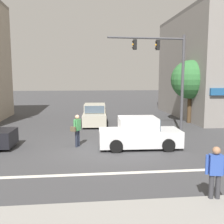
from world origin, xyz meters
The scene contains 9 objects.
ground_plane centered at (0.00, 0.00, 0.00)m, with size 120.00×120.00×0.00m, color #3D3D3F.
lane_marking_stripe centered at (0.00, -3.50, 0.00)m, with size 9.00×0.24×0.01m, color silver.
street_tree centered at (7.62, 6.91, 3.40)m, with size 3.02×3.02×4.93m.
utility_pole_far_right centered at (8.75, 6.52, 3.98)m, with size 1.40×0.22×7.66m.
traffic_light_mast centered at (4.58, 3.18, 4.18)m, with size 4.89×0.35×6.20m.
sedan_parked_curbside centered at (2.11, -0.01, 0.71)m, with size 4.16×1.99×1.58m.
sedan_crossing_center centered at (0.14, 6.95, 0.71)m, with size 2.08×4.20×1.58m.
pedestrian_foreground_with_bag centered at (3.00, -6.16, 0.95)m, with size 0.67×0.39×1.67m.
pedestrian_mid_crossing centered at (-1.05, 0.53, 0.95)m, with size 0.54×0.62×1.67m.
Camera 1 is at (-0.67, -12.88, 3.58)m, focal length 42.00 mm.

